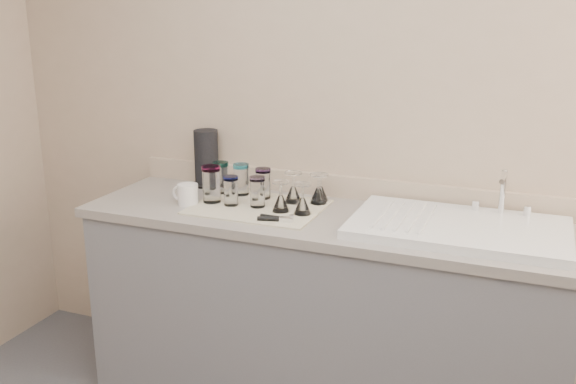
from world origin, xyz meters
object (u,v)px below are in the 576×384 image
at_px(tumbler_magenta, 211,184).
at_px(sink_unit, 459,227).
at_px(tumbler_teal, 221,177).
at_px(goblet_back_left, 293,192).
at_px(paper_towel_roll, 207,159).
at_px(tumbler_purple, 263,183).
at_px(can_opener, 276,219).
at_px(tumbler_cyan, 241,179).
at_px(goblet_front_right, 302,204).
at_px(tumbler_lavender, 257,192).
at_px(goblet_extra, 321,192).
at_px(white_mug, 187,194).
at_px(goblet_front_left, 281,201).
at_px(goblet_back_right, 318,193).
at_px(tumbler_blue, 231,191).

bearing_deg(tumbler_magenta, sink_unit, 1.52).
relative_size(tumbler_teal, goblet_back_left, 1.06).
bearing_deg(paper_towel_roll, tumbler_purple, -19.17).
distance_m(goblet_back_left, can_opener, 0.27).
bearing_deg(tumbler_teal, goblet_back_left, -3.38).
bearing_deg(tumbler_cyan, goblet_back_left, -5.26).
xyz_separation_m(tumbler_magenta, goblet_front_right, (0.43, -0.01, -0.04)).
bearing_deg(tumbler_teal, goblet_front_right, -19.13).
xyz_separation_m(tumbler_lavender, goblet_extra, (0.22, 0.18, -0.03)).
relative_size(goblet_extra, can_opener, 0.84).
height_order(tumbler_teal, tumbler_lavender, tumbler_teal).
bearing_deg(sink_unit, white_mug, -175.95).
height_order(goblet_back_left, goblet_front_left, goblet_back_left).
bearing_deg(can_opener, goblet_front_left, 103.99).
bearing_deg(sink_unit, goblet_front_right, -176.49).
distance_m(tumbler_magenta, tumbler_lavender, 0.22).
xyz_separation_m(goblet_back_left, goblet_front_left, (-0.00, -0.14, -0.00)).
bearing_deg(tumbler_teal, white_mug, -106.46).
bearing_deg(goblet_front_right, tumbler_purple, 148.63).
bearing_deg(tumbler_lavender, goblet_back_left, 44.61).
bearing_deg(paper_towel_roll, goblet_back_right, -9.71).
distance_m(goblet_back_right, white_mug, 0.57).
bearing_deg(goblet_front_right, tumbler_magenta, 178.58).
height_order(tumbler_teal, tumbler_purple, tumbler_teal).
relative_size(tumbler_purple, goblet_extra, 1.12).
height_order(tumbler_magenta, tumbler_lavender, tumbler_magenta).
bearing_deg(goblet_extra, tumbler_magenta, -155.95).
relative_size(goblet_front_right, goblet_extra, 1.06).
relative_size(goblet_back_left, white_mug, 1.05).
bearing_deg(sink_unit, tumbler_blue, -177.72).
distance_m(tumbler_magenta, can_opener, 0.39).
distance_m(sink_unit, paper_towel_roll, 1.26).
height_order(goblet_front_left, goblet_front_right, same).
relative_size(tumbler_purple, goblet_back_left, 1.01).
height_order(goblet_back_right, goblet_front_left, goblet_back_right).
bearing_deg(white_mug, tumbler_magenta, 30.24).
height_order(tumbler_blue, goblet_front_right, same).
bearing_deg(paper_towel_roll, tumbler_teal, -39.53).
bearing_deg(tumbler_purple, goblet_back_right, 4.17).
bearing_deg(goblet_front_left, tumbler_blue, 179.72).
distance_m(tumbler_lavender, white_mug, 0.32).
distance_m(tumbler_blue, paper_towel_roll, 0.38).
distance_m(can_opener, white_mug, 0.46).
xyz_separation_m(goblet_extra, can_opener, (-0.07, -0.33, -0.03)).
xyz_separation_m(tumbler_purple, white_mug, (-0.28, -0.19, -0.03)).
xyz_separation_m(tumbler_teal, tumbler_blue, (0.13, -0.16, -0.01)).
relative_size(sink_unit, goblet_back_right, 6.21).
relative_size(white_mug, paper_towel_roll, 0.48).
xyz_separation_m(tumbler_magenta, goblet_back_right, (0.44, 0.16, -0.04)).
xyz_separation_m(tumbler_purple, tumbler_lavender, (0.03, -0.13, -0.00)).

